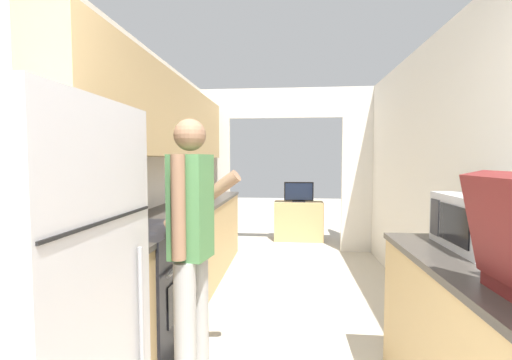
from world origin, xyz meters
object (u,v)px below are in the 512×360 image
(refrigerator, at_px, (24,310))
(microwave, at_px, (484,223))
(television, at_px, (299,192))
(range_oven, at_px, (139,291))
(tv_cabinet, at_px, (298,221))
(person, at_px, (191,248))

(refrigerator, relative_size, microwave, 3.08)
(television, bearing_deg, microwave, -77.67)
(microwave, height_order, television, microwave)
(range_oven, bearing_deg, television, 71.18)
(refrigerator, relative_size, tv_cabinet, 1.95)
(tv_cabinet, bearing_deg, person, -100.47)
(person, relative_size, television, 3.26)
(tv_cabinet, bearing_deg, television, -90.00)
(person, xyz_separation_m, microwave, (1.62, -0.03, 0.18))
(tv_cabinet, distance_m, television, 0.51)
(television, bearing_deg, range_oven, -108.82)
(refrigerator, relative_size, range_oven, 1.54)
(range_oven, relative_size, television, 2.10)
(microwave, bearing_deg, tv_cabinet, 102.21)
(refrigerator, height_order, tv_cabinet, refrigerator)
(refrigerator, height_order, microwave, refrigerator)
(refrigerator, distance_m, television, 4.88)
(range_oven, relative_size, person, 0.64)
(person, bearing_deg, range_oven, 65.36)
(refrigerator, xyz_separation_m, microwave, (2.08, 0.71, 0.25))
(range_oven, xyz_separation_m, microwave, (2.12, -0.39, 0.60))
(range_oven, bearing_deg, person, -35.45)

